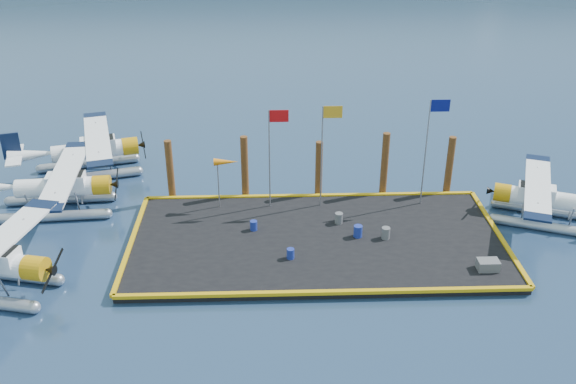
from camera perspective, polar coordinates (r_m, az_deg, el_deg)
name	(u,v)px	position (r m, az deg, el deg)	size (l,w,h in m)	color
ground	(317,244)	(35.18, 2.56, -4.66)	(4000.00, 4000.00, 0.00)	navy
dock	(317,241)	(35.08, 2.56, -4.38)	(20.00, 10.00, 0.40)	black
dock_bumpers	(317,237)	(34.93, 2.57, -3.98)	(20.25, 10.25, 0.18)	#CD9B0C
seaplane_b	(61,189)	(39.99, -19.55, 0.21)	(8.65, 9.54, 3.38)	#9BA0A9
seaplane_c	(93,153)	(44.44, -16.95, 3.36)	(9.02, 9.73, 3.46)	#9BA0A9
seaplane_d	(542,201)	(39.45, 21.62, -0.73)	(8.13, 8.61, 3.11)	#9BA0A9
drum_0	(254,225)	(35.60, -3.07, -2.99)	(0.39, 0.39, 0.56)	navy
drum_1	(386,233)	(35.15, 8.68, -3.63)	(0.46, 0.46, 0.65)	#56575B
drum_2	(358,231)	(35.11, 6.23, -3.49)	(0.47, 0.47, 0.67)	navy
drum_3	(291,254)	(33.08, 0.22, -5.50)	(0.39, 0.39, 0.56)	navy
drum_5	(339,218)	(36.31, 4.54, -2.33)	(0.45, 0.45, 0.63)	#56575B
crate	(488,265)	(33.74, 17.35, -6.21)	(1.06, 0.71, 0.53)	#56575B
flagpole_red	(273,144)	(36.46, -1.35, 4.32)	(1.14, 0.08, 6.00)	gray
flagpole_yellow	(326,141)	(36.57, 3.36, 4.54)	(1.14, 0.08, 6.20)	gray
flagpole_blue	(431,137)	(37.52, 12.55, 4.81)	(1.14, 0.08, 6.50)	gray
windsock	(226,163)	(37.01, -5.57, 2.58)	(1.40, 0.44, 3.12)	gray
piling_0	(170,171)	(39.34, -10.43, 1.81)	(0.44, 0.44, 4.00)	#482B14
piling_1	(245,169)	(38.88, -3.87, 2.06)	(0.44, 0.44, 4.20)	#482B14
piling_2	(319,171)	(39.06, 2.76, 1.89)	(0.44, 0.44, 3.80)	#482B14
piling_3	(384,166)	(39.47, 8.57, 2.29)	(0.44, 0.44, 4.30)	#482B14
piling_4	(449,167)	(40.45, 14.14, 2.13)	(0.44, 0.44, 4.00)	#482B14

